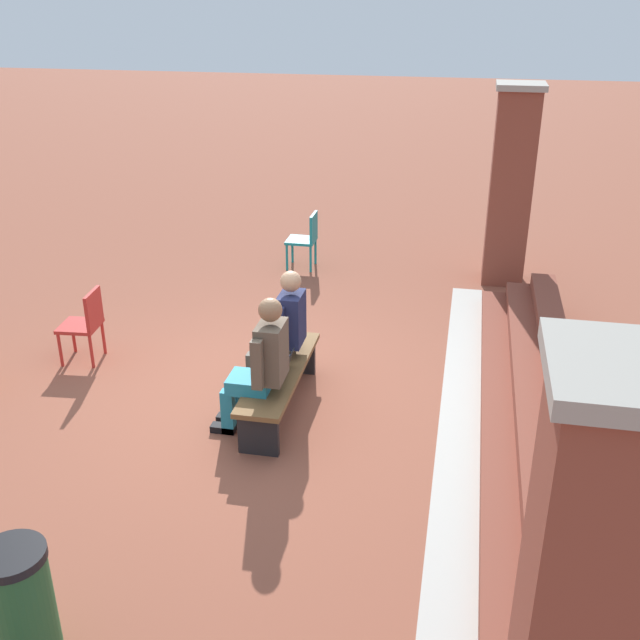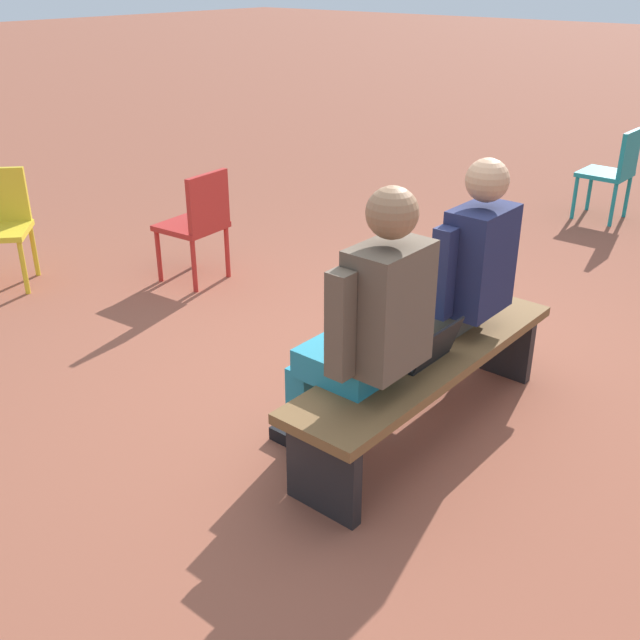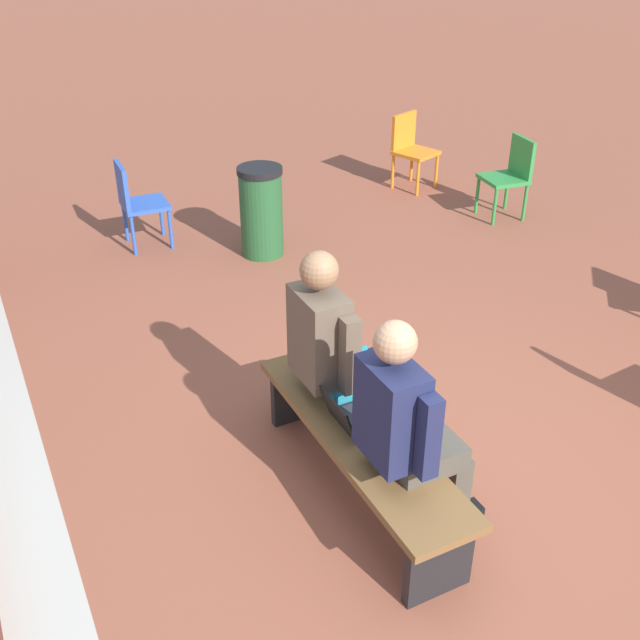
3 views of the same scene
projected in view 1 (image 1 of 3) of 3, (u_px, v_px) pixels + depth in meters
ground_plane at (253, 394)px, 7.80m from camera, size 60.00×60.00×0.00m
concrete_strip at (459, 427)px, 7.21m from camera, size 7.34×0.40×0.01m
brick_steps at (542, 420)px, 7.00m from camera, size 6.54×0.90×0.45m
brick_pillar_left_of_steps at (511, 186)px, 10.25m from camera, size 0.64×0.64×2.74m
bench at (280, 378)px, 7.39m from camera, size 1.80×0.44×0.45m
person_student at (281, 329)px, 7.57m from camera, size 0.55×0.69×1.35m
person_adult at (260, 363)px, 6.87m from camera, size 0.56×0.71×1.38m
laptop at (279, 369)px, 7.25m from camera, size 0.32×0.29×0.21m
plastic_chair_far_left at (306, 237)px, 11.11m from camera, size 0.42×0.42×0.84m
plastic_chair_far_right at (86, 321)px, 8.32m from camera, size 0.46×0.46×0.84m
litter_bin at (21, 607)px, 4.56m from camera, size 0.42×0.42×0.86m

